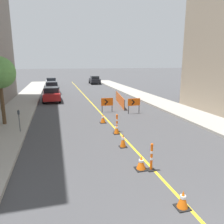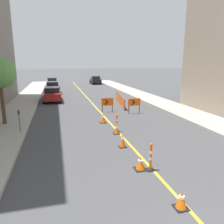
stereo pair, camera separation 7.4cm
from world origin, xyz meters
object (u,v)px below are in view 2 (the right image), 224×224
parked_car_curb_mid (52,87)px  parked_car_curb_far (52,82)px  traffic_cone_fourth (116,129)px  delineator_post_front (151,159)px  traffic_cone_second (140,163)px  arrow_barricade_secondary (134,103)px  arrow_barricade_primary (107,102)px  traffic_cone_third (123,140)px  traffic_cone_fifth (103,118)px  traffic_cone_nearest (181,200)px  delineator_post_rear (117,124)px  parking_meter_near_curb (19,116)px  parked_car_curb_near (52,94)px  parked_car_opposite_side (95,80)px

parked_car_curb_mid → parked_car_curb_far: bearing=87.7°
traffic_cone_fourth → delineator_post_front: bearing=-88.9°
traffic_cone_second → arrow_barricade_secondary: bearing=71.5°
arrow_barricade_secondary → parked_car_curb_mid: parked_car_curb_mid is taller
arrow_barricade_primary → arrow_barricade_secondary: (2.06, -1.12, 0.07)m
traffic_cone_third → traffic_cone_fifth: (-0.01, 4.74, -0.03)m
traffic_cone_third → arrow_barricade_secondary: arrow_barricade_secondary is taller
delineator_post_front → parked_car_curb_mid: 24.95m
traffic_cone_nearest → traffic_cone_fourth: size_ratio=0.92×
delineator_post_rear → traffic_cone_nearest: bearing=-90.8°
delineator_post_rear → parked_car_curb_far: bearing=98.6°
parked_car_curb_mid → traffic_cone_second: bearing=-84.7°
delineator_post_front → arrow_barricade_secondary: arrow_barricade_secondary is taller
traffic_cone_second → traffic_cone_fifth: (-0.01, 7.21, 0.04)m
traffic_cone_fifth → parking_meter_near_curb: bearing=-167.7°
traffic_cone_second → arrow_barricade_secondary: (3.15, 9.41, 0.64)m
delineator_post_rear → parking_meter_near_curb: size_ratio=0.85×
delineator_post_front → parked_car_curb_far: parked_car_curb_far is taller
arrow_barricade_primary → parked_car_curb_mid: (-4.76, 13.93, -0.06)m
traffic_cone_fifth → traffic_cone_fourth: bearing=-83.9°
traffic_cone_second → traffic_cone_third: 2.47m
traffic_cone_third → parking_meter_near_curb: 6.52m
parked_car_curb_far → traffic_cone_fourth: bearing=-84.0°
traffic_cone_third → parking_meter_near_curb: bearing=146.6°
traffic_cone_fifth → parked_car_curb_near: size_ratio=0.15×
delineator_post_front → arrow_barricade_secondary: bearing=73.8°
parking_meter_near_curb → delineator_post_front: bearing=-47.1°
parked_car_curb_near → parked_car_curb_mid: same height
traffic_cone_fourth → delineator_post_front: size_ratio=0.54×
delineator_post_front → parked_car_curb_far: (-4.18, 32.85, 0.31)m
traffic_cone_third → delineator_post_front: delineator_post_front is taller
arrow_barricade_primary → traffic_cone_nearest: bearing=-91.8°
arrow_barricade_secondary → parked_car_curb_far: size_ratio=0.30×
arrow_barricade_primary → parked_car_curb_near: (-4.72, 6.82, -0.06)m
traffic_cone_nearest → arrow_barricade_secondary: bearing=76.6°
traffic_cone_nearest → parked_car_curb_mid: 27.32m
traffic_cone_fourth → parked_car_curb_far: parked_car_curb_far is taller
traffic_cone_third → traffic_cone_fourth: 2.16m
traffic_cone_nearest → parked_car_curb_mid: parked_car_curb_mid is taller
traffic_cone_second → parked_car_curb_mid: bearing=98.5°
delineator_post_front → arrow_barricade_secondary: 9.98m
traffic_cone_nearest → parked_car_curb_near: 20.31m
traffic_cone_second → parked_car_curb_near: 17.73m
delineator_post_rear → parking_meter_near_curb: parking_meter_near_curb is taller
traffic_cone_third → parked_car_curb_mid: bearing=99.5°
traffic_cone_second → delineator_post_front: 0.45m
traffic_cone_fourth → traffic_cone_fifth: size_ratio=0.95×
traffic_cone_third → parked_car_opposite_side: (4.54, 33.35, 0.44)m
traffic_cone_third → traffic_cone_fifth: bearing=90.2°
traffic_cone_second → parked_car_opposite_side: (4.55, 35.82, 0.51)m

